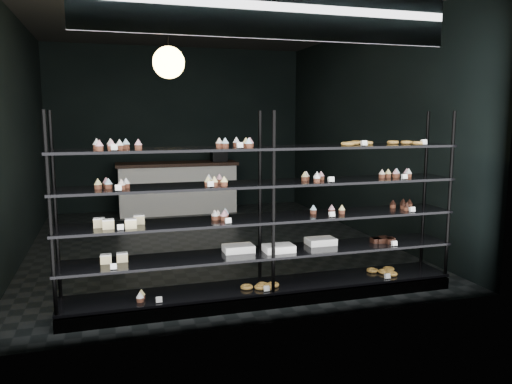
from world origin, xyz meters
TOP-DOWN VIEW (x-y plane):
  - room at (0.00, 0.00)m, footprint 5.01×6.01m
  - display_shelf at (0.08, -2.45)m, footprint 4.00×0.50m
  - signage at (0.00, -2.93)m, footprint 3.30×0.05m
  - pendant_lamp at (-0.69, -1.32)m, footprint 0.35×0.35m
  - service_counter at (-0.10, 2.50)m, footprint 2.29×0.65m

SIDE VIEW (x-z plane):
  - service_counter at x=-0.10m, z-range -0.11..1.12m
  - display_shelf at x=0.08m, z-range -0.33..1.58m
  - room at x=0.00m, z-range 0.00..3.20m
  - pendant_lamp at x=-0.69m, z-range 2.00..2.90m
  - signage at x=0.00m, z-range 2.50..3.00m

